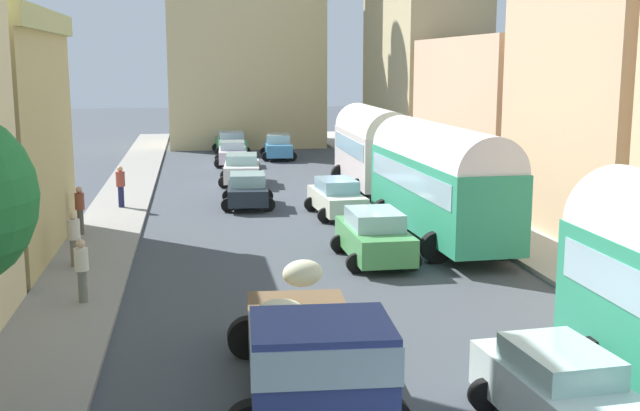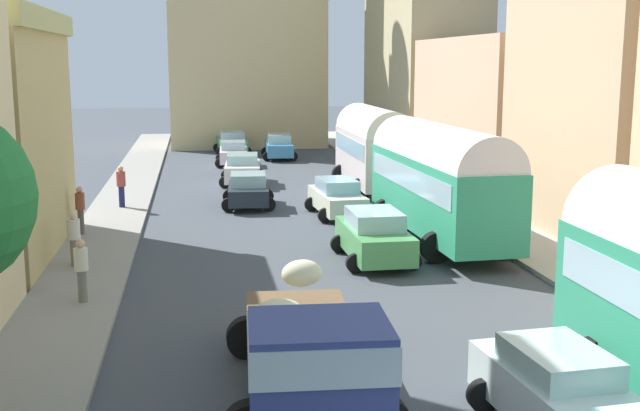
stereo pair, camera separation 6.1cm
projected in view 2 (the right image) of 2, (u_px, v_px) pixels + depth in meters
The scene contains 22 objects.
ground_plane at pixel (286, 205), 35.34m from camera, with size 154.00×154.00×0.00m, color #3E444B.
sidewalk_left at pixel (119, 208), 34.22m from camera, with size 2.50×70.00×0.14m, color gray.
sidewalk_right at pixel (443, 199), 36.43m from camera, with size 2.50×70.00×0.14m, color #A6A39A.
building_right_2 at pixel (609, 70), 28.03m from camera, with size 4.14×9.04×11.93m.
building_right_3 at pixel (493, 113), 39.64m from camera, with size 4.59×12.75×7.44m.
building_right_4 at pixel (423, 56), 52.46m from camera, with size 5.14×12.91×13.25m.
distant_church at pixel (246, 37), 58.97m from camera, with size 11.30×7.54×22.89m.
parked_bus_1 at pixel (439, 176), 27.87m from camera, with size 3.41×9.88×4.14m.
parked_bus_2 at pixel (373, 145), 38.70m from camera, with size 3.32×8.04×4.11m.
cargo_truck_0 at pixel (310, 354), 14.04m from camera, with size 3.32×7.30×2.32m.
car_0 at pixel (248, 190), 34.64m from camera, with size 2.43×3.74×1.48m.
car_1 at pixel (243, 169), 41.07m from camera, with size 2.55×4.13×1.57m.
car_2 at pixel (234, 153), 48.50m from camera, with size 2.35×3.91×1.49m.
car_3 at pixel (232, 142), 54.63m from camera, with size 2.52×4.26×1.54m.
car_4 at pixel (556, 391), 13.42m from camera, with size 2.34×3.83×1.57m.
car_5 at pixel (374, 236), 25.18m from camera, with size 2.37×4.21×1.65m.
car_6 at pixel (337, 197), 32.59m from camera, with size 2.36×4.25×1.55m.
car_7 at pixel (279, 146), 51.89m from camera, with size 2.37×4.37×1.61m.
pedestrian_0 at pixel (121, 185), 33.83m from camera, with size 0.40×0.40×1.91m.
pedestrian_1 at pixel (80, 208), 28.46m from camera, with size 0.42×0.42×1.88m.
pedestrian_3 at pixel (74, 238), 24.09m from camera, with size 0.54×0.54×1.78m.
pedestrian_4 at pixel (81, 268), 20.43m from camera, with size 0.48×0.48×1.81m.
Camera 2 is at (-3.92, -7.59, 6.28)m, focal length 44.63 mm.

